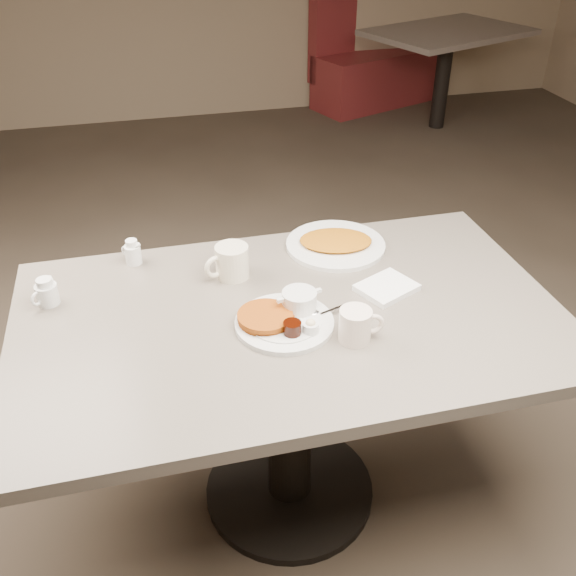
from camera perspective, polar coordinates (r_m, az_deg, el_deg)
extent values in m
cube|color=#4C3F33|center=(2.28, 0.13, -17.90)|extent=(7.00, 8.00, 0.02)
cube|color=slate|center=(1.77, 0.16, -2.78)|extent=(1.50, 0.90, 0.04)
cylinder|color=black|center=(2.00, 0.14, -11.01)|extent=(0.14, 0.14, 0.69)
cylinder|color=black|center=(2.26, 0.13, -17.51)|extent=(0.56, 0.56, 0.03)
cylinder|color=silver|center=(1.70, -0.33, -3.16)|extent=(0.31, 0.31, 0.01)
cylinder|color=silver|center=(1.70, -0.33, -2.90)|extent=(0.23, 0.23, 0.00)
cylinder|color=#9A450C|center=(1.70, -1.97, -2.71)|extent=(0.18, 0.18, 0.01)
cylinder|color=#9A450C|center=(1.69, -2.07, -2.50)|extent=(0.17, 0.17, 0.01)
cylinder|color=silver|center=(1.73, 1.02, -1.15)|extent=(0.11, 0.11, 0.05)
cube|color=silver|center=(1.70, -0.67, -1.10)|extent=(0.02, 0.01, 0.01)
cube|color=silver|center=(1.74, 2.67, -0.26)|extent=(0.02, 0.01, 0.01)
ellipsoid|color=white|center=(1.72, 0.61, -0.81)|extent=(0.05, 0.05, 0.03)
ellipsoid|color=white|center=(1.72, 1.50, -0.81)|extent=(0.04, 0.04, 0.02)
cylinder|color=black|center=(1.64, 0.39, -3.64)|extent=(0.06, 0.06, 0.04)
cylinder|color=silver|center=(1.65, 2.03, -3.55)|extent=(0.05, 0.05, 0.03)
ellipsoid|color=beige|center=(1.65, 2.04, -3.16)|extent=(0.03, 0.03, 0.02)
cube|color=silver|center=(1.74, 3.96, -1.97)|extent=(0.10, 0.04, 0.00)
ellipsoid|color=silver|center=(1.73, 2.30, -2.22)|extent=(0.04, 0.03, 0.01)
cylinder|color=white|center=(1.64, 6.02, -3.34)|extent=(0.09, 0.09, 0.09)
cylinder|color=#2D2421|center=(1.62, 6.10, -2.21)|extent=(0.07, 0.07, 0.01)
torus|color=white|center=(1.65, 7.61, -3.20)|extent=(0.06, 0.02, 0.06)
cube|color=white|center=(1.86, 8.81, 0.03)|extent=(0.20, 0.18, 0.02)
cylinder|color=white|center=(1.89, -5.02, 2.37)|extent=(0.13, 0.13, 0.10)
torus|color=white|center=(1.87, -6.49, 1.89)|extent=(0.07, 0.04, 0.07)
cylinder|color=white|center=(1.90, -20.73, -0.53)|extent=(0.08, 0.08, 0.06)
cylinder|color=white|center=(1.88, -20.97, 0.48)|extent=(0.06, 0.06, 0.02)
cone|color=white|center=(1.89, -20.40, 0.71)|extent=(0.03, 0.03, 0.02)
torus|color=white|center=(1.88, -21.50, -0.88)|extent=(0.04, 0.04, 0.04)
cylinder|color=white|center=(2.02, -13.68, 2.93)|extent=(0.06, 0.06, 0.06)
cylinder|color=white|center=(2.00, -13.83, 3.91)|extent=(0.04, 0.04, 0.02)
cone|color=white|center=(1.99, -13.38, 3.69)|extent=(0.02, 0.03, 0.02)
torus|color=white|center=(2.03, -14.28, 3.22)|extent=(0.03, 0.03, 0.04)
cylinder|color=white|center=(2.06, 4.27, 3.86)|extent=(0.38, 0.38, 0.01)
ellipsoid|color=#BB6D14|center=(2.05, 4.29, 4.28)|extent=(0.26, 0.21, 0.02)
cube|color=maroon|center=(5.93, 8.10, 18.11)|extent=(1.25, 0.82, 0.45)
cube|color=maroon|center=(5.98, 7.13, 22.68)|extent=(1.14, 0.52, 0.90)
cube|color=gray|center=(5.31, 14.15, 21.31)|extent=(1.37, 1.14, 0.04)
cylinder|color=black|center=(5.40, 13.58, 17.44)|extent=(0.15, 0.15, 0.71)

